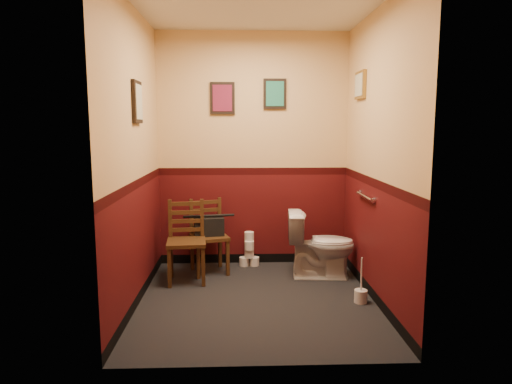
% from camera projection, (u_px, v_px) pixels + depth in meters
% --- Properties ---
extents(floor, '(2.20, 2.40, 0.00)m').
position_uv_depth(floor, '(257.00, 300.00, 4.32)').
color(floor, black).
rests_on(floor, ground).
extents(ceiling, '(2.20, 2.40, 0.00)m').
position_uv_depth(ceiling, '(257.00, 2.00, 3.93)').
color(ceiling, silver).
rests_on(ceiling, ground).
extents(wall_back, '(2.20, 0.00, 2.70)m').
position_uv_depth(wall_back, '(253.00, 151.00, 5.32)').
color(wall_back, '#470C0E').
rests_on(wall_back, ground).
extents(wall_front, '(2.20, 0.00, 2.70)m').
position_uv_depth(wall_front, '(264.00, 171.00, 2.94)').
color(wall_front, '#470C0E').
rests_on(wall_front, ground).
extents(wall_left, '(0.00, 2.40, 2.70)m').
position_uv_depth(wall_left, '(135.00, 158.00, 4.09)').
color(wall_left, '#470C0E').
rests_on(wall_left, ground).
extents(wall_right, '(0.00, 2.40, 2.70)m').
position_uv_depth(wall_right, '(377.00, 157.00, 4.17)').
color(wall_right, '#470C0E').
rests_on(wall_right, ground).
extents(grab_bar, '(0.05, 0.56, 0.06)m').
position_uv_depth(grab_bar, '(365.00, 196.00, 4.47)').
color(grab_bar, silver).
rests_on(grab_bar, wall_right).
extents(framed_print_back_a, '(0.28, 0.04, 0.36)m').
position_uv_depth(framed_print_back_a, '(222.00, 98.00, 5.20)').
color(framed_print_back_a, black).
rests_on(framed_print_back_a, wall_back).
extents(framed_print_back_b, '(0.26, 0.04, 0.34)m').
position_uv_depth(framed_print_back_b, '(275.00, 94.00, 5.21)').
color(framed_print_back_b, black).
rests_on(framed_print_back_b, wall_back).
extents(framed_print_left, '(0.04, 0.30, 0.38)m').
position_uv_depth(framed_print_left, '(137.00, 102.00, 4.12)').
color(framed_print_left, black).
rests_on(framed_print_left, wall_left).
extents(framed_print_right, '(0.04, 0.34, 0.28)m').
position_uv_depth(framed_print_right, '(360.00, 85.00, 4.66)').
color(framed_print_right, olive).
rests_on(framed_print_right, wall_right).
extents(toilet, '(0.75, 0.46, 0.71)m').
position_uv_depth(toilet, '(321.00, 245.00, 4.94)').
color(toilet, white).
rests_on(toilet, floor).
extents(toilet_brush, '(0.12, 0.12, 0.43)m').
position_uv_depth(toilet_brush, '(361.00, 295.00, 4.25)').
color(toilet_brush, silver).
rests_on(toilet_brush, floor).
extents(chair_left, '(0.43, 0.43, 0.85)m').
position_uv_depth(chair_left, '(186.00, 241.00, 4.82)').
color(chair_left, '#422913').
rests_on(chair_left, floor).
extents(chair_right, '(0.48, 0.48, 0.82)m').
position_uv_depth(chair_right, '(208.00, 236.00, 5.11)').
color(chair_right, '#422913').
rests_on(chair_right, floor).
extents(handbag, '(0.34, 0.21, 0.24)m').
position_uv_depth(handbag, '(209.00, 226.00, 5.06)').
color(handbag, black).
rests_on(handbag, chair_right).
extents(tp_stack, '(0.23, 0.14, 0.41)m').
position_uv_depth(tp_stack, '(249.00, 252.00, 5.36)').
color(tp_stack, silver).
rests_on(tp_stack, floor).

